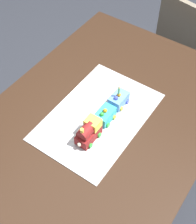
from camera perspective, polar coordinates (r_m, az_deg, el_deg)
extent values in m
plane|color=#2D3038|center=(2.15, 0.58, -13.05)|extent=(8.00, 8.00, 0.00)
cube|color=#382316|center=(1.53, 0.79, -1.06)|extent=(1.40, 1.00, 0.03)
cube|color=#382316|center=(2.34, 0.56, 8.38)|extent=(0.07, 0.07, 0.71)
cube|color=gray|center=(2.46, 16.44, 11.15)|extent=(0.47, 0.47, 0.04)
cube|color=gray|center=(2.19, 15.06, 13.57)|extent=(0.11, 0.40, 0.40)
cube|color=gray|center=(2.78, 14.49, 10.71)|extent=(0.04, 0.04, 0.42)
cube|color=gray|center=(2.44, 16.25, 3.36)|extent=(0.04, 0.04, 0.42)
cube|color=gray|center=(2.55, 10.06, 7.44)|extent=(0.04, 0.04, 0.42)
cube|color=silver|center=(1.52, 0.00, -0.76)|extent=(0.60, 0.40, 0.00)
cube|color=maroon|center=(1.42, -1.69, -4.04)|extent=(0.12, 0.06, 0.05)
cylinder|color=maroon|center=(1.38, -2.11, -3.42)|extent=(0.08, 0.05, 0.05)
cube|color=#F4E04C|center=(1.40, -0.91, -1.99)|extent=(0.06, 0.06, 0.04)
cylinder|color=#F4E04C|center=(1.34, -2.85, -3.44)|extent=(0.02, 0.02, 0.03)
sphere|color=#F4EFCC|center=(1.39, -3.35, -5.77)|extent=(0.02, 0.02, 0.02)
cylinder|color=green|center=(1.41, -1.30, -6.00)|extent=(0.02, 0.01, 0.02)
cylinder|color=green|center=(1.44, 0.29, -4.11)|extent=(0.02, 0.01, 0.02)
cylinder|color=yellow|center=(1.43, -3.65, -4.62)|extent=(0.02, 0.01, 0.02)
cylinder|color=yellow|center=(1.46, -2.04, -2.80)|extent=(0.02, 0.01, 0.02)
cube|color=#38B7C6|center=(1.49, 1.25, -0.59)|extent=(0.10, 0.06, 0.06)
cylinder|color=green|center=(1.47, 1.80, -2.31)|extent=(0.02, 0.01, 0.02)
cylinder|color=yellow|center=(1.50, 2.96, -0.93)|extent=(0.02, 0.01, 0.02)
cylinder|color=red|center=(1.50, -0.49, -1.06)|extent=(0.02, 0.01, 0.02)
cylinder|color=red|center=(1.53, 0.69, 0.28)|extent=(0.02, 0.01, 0.02)
sphere|color=green|center=(1.45, 0.72, -0.39)|extent=(0.02, 0.02, 0.02)
sphere|color=orange|center=(1.46, 1.27, 0.24)|extent=(0.02, 0.02, 0.02)
cube|color=#669EEA|center=(1.55, 3.68, 2.22)|extent=(0.10, 0.06, 0.06)
cylinder|color=yellow|center=(1.54, 4.23, 0.59)|extent=(0.02, 0.01, 0.02)
cylinder|color=#4C59D8|center=(1.57, 5.29, 1.87)|extent=(0.02, 0.01, 0.02)
cylinder|color=orange|center=(1.56, 1.99, 1.75)|extent=(0.02, 0.01, 0.02)
cylinder|color=#4C59D8|center=(1.59, 3.08, 2.98)|extent=(0.02, 0.01, 0.02)
sphere|color=#4C59D8|center=(1.51, 3.24, 2.49)|extent=(0.02, 0.02, 0.02)
sphere|color=orange|center=(1.52, 3.74, 3.06)|extent=(0.02, 0.02, 0.02)
cylinder|color=#66D872|center=(1.50, 3.72, 3.75)|extent=(0.01, 0.01, 0.04)
cone|color=yellow|center=(1.48, 3.78, 4.44)|extent=(0.01, 0.01, 0.01)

